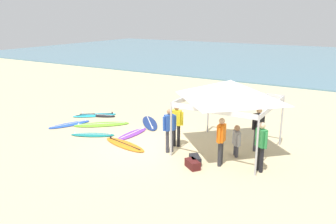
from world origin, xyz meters
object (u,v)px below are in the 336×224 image
object	(u,v)px
surfboard_lime	(101,124)
surfboard_black	(97,115)
person_green	(261,143)
person_black	(258,126)
person_blue	(170,127)
surfboard_cyan	(95,115)
gear_bag_by_pole	(195,160)
surfboard_purple	(132,134)
person_orange	(221,138)
surfboard_navy	(150,123)
surfboard_orange	(125,144)
gear_bag_near_tent	(193,164)
surfboard_blue	(70,124)
surfboard_teal	(92,135)
canopy_tent	(230,90)
person_grey	(237,139)
person_yellow	(176,122)

from	to	relation	value
surfboard_lime	surfboard_black	size ratio (longest dim) A/B	1.17
person_green	person_black	bearing A→B (deg)	109.90
person_blue	surfboard_cyan	bearing A→B (deg)	159.19
person_blue	gear_bag_by_pole	size ratio (longest dim) A/B	2.85
surfboard_purple	gear_bag_by_pole	distance (m)	3.96
person_green	person_orange	bearing A→B (deg)	-170.04
surfboard_navy	surfboard_purple	size ratio (longest dim) A/B	1.14
surfboard_orange	surfboard_navy	bearing A→B (deg)	104.31
surfboard_cyan	surfboard_purple	bearing A→B (deg)	-21.37
gear_bag_near_tent	surfboard_cyan	bearing A→B (deg)	157.30
surfboard_blue	person_green	size ratio (longest dim) A/B	1.21
surfboard_purple	person_blue	bearing A→B (deg)	-20.00
gear_bag_by_pole	person_black	bearing A→B (deg)	57.19
surfboard_black	person_blue	size ratio (longest dim) A/B	1.20
surfboard_teal	surfboard_black	bearing A→B (deg)	128.69
gear_bag_near_tent	surfboard_purple	bearing A→B (deg)	156.13
canopy_tent	gear_bag_near_tent	world-z (taller)	canopy_tent
surfboard_teal	surfboard_black	distance (m)	3.07
surfboard_navy	surfboard_purple	bearing A→B (deg)	-82.32
surfboard_lime	person_green	world-z (taller)	person_green
canopy_tent	surfboard_black	world-z (taller)	canopy_tent
surfboard_purple	gear_bag_near_tent	world-z (taller)	gear_bag_near_tent
surfboard_purple	person_blue	distance (m)	2.75
person_orange	gear_bag_by_pole	size ratio (longest dim) A/B	2.85
surfboard_black	gear_bag_by_pole	world-z (taller)	gear_bag_by_pole
person_blue	gear_bag_near_tent	distance (m)	1.83
surfboard_navy	gear_bag_near_tent	xyz separation A→B (m)	(4.06, -3.39, 0.10)
surfboard_blue	surfboard_cyan	xyz separation A→B (m)	(-0.07, 1.80, -0.00)
person_black	gear_bag_by_pole	distance (m)	2.86
surfboard_blue	person_black	bearing A→B (deg)	9.49
gear_bag_near_tent	person_grey	bearing A→B (deg)	63.06
canopy_tent	gear_bag_near_tent	size ratio (longest dim) A/B	5.51
surfboard_navy	person_yellow	xyz separation A→B (m)	(2.56, -1.90, 0.95)
canopy_tent	gear_bag_by_pole	xyz separation A→B (m)	(-0.50, -1.76, -2.25)
person_green	gear_bag_near_tent	bearing A→B (deg)	-155.04
canopy_tent	surfboard_lime	distance (m)	6.74
surfboard_navy	surfboard_teal	distance (m)	2.94
surfboard_navy	surfboard_cyan	world-z (taller)	same
surfboard_navy	surfboard_blue	bearing A→B (deg)	-145.57
person_yellow	gear_bag_near_tent	bearing A→B (deg)	-44.91
person_orange	gear_bag_near_tent	world-z (taller)	person_orange
surfboard_blue	gear_bag_by_pole	bearing A→B (deg)	-6.92
surfboard_orange	person_blue	size ratio (longest dim) A/B	1.37
surfboard_lime	person_green	xyz separation A→B (m)	(7.92, -1.09, 0.95)
surfboard_orange	surfboard_blue	size ratio (longest dim) A/B	1.13
canopy_tent	person_black	bearing A→B (deg)	28.68
surfboard_navy	person_black	size ratio (longest dim) A/B	1.28
surfboard_purple	surfboard_navy	bearing A→B (deg)	97.68
surfboard_purple	person_orange	bearing A→B (deg)	-12.26
canopy_tent	person_grey	bearing A→B (deg)	-39.04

